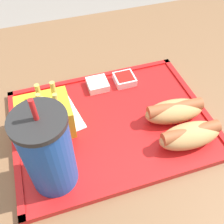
{
  "coord_description": "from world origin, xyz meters",
  "views": [
    {
      "loc": [
        0.11,
        0.29,
        1.14
      ],
      "look_at": [
        0.01,
        -0.03,
        0.75
      ],
      "focal_mm": 42.0,
      "sensor_mm": 36.0,
      "label": 1
    }
  ],
  "objects_px": {
    "hot_dog_far": "(190,135)",
    "sauce_cup_mayo": "(97,84)",
    "hot_dog_near": "(174,110)",
    "sauce_cup_ketchup": "(125,79)",
    "fries_carton": "(46,117)",
    "soda_cup": "(48,152)"
  },
  "relations": [
    {
      "from": "hot_dog_near",
      "to": "sauce_cup_ketchup",
      "type": "distance_m",
      "value": 0.15
    },
    {
      "from": "soda_cup",
      "to": "sauce_cup_mayo",
      "type": "height_order",
      "value": "soda_cup"
    },
    {
      "from": "hot_dog_far",
      "to": "hot_dog_near",
      "type": "bearing_deg",
      "value": -90.0
    },
    {
      "from": "hot_dog_near",
      "to": "fries_carton",
      "type": "height_order",
      "value": "fries_carton"
    },
    {
      "from": "soda_cup",
      "to": "hot_dog_far",
      "type": "relative_size",
      "value": 1.57
    },
    {
      "from": "hot_dog_near",
      "to": "fries_carton",
      "type": "xyz_separation_m",
      "value": [
        0.25,
        -0.05,
        0.01
      ]
    },
    {
      "from": "soda_cup",
      "to": "fries_carton",
      "type": "xyz_separation_m",
      "value": [
        -0.0,
        -0.11,
        -0.04
      ]
    },
    {
      "from": "soda_cup",
      "to": "hot_dog_far",
      "type": "distance_m",
      "value": 0.26
    },
    {
      "from": "soda_cup",
      "to": "hot_dog_near",
      "type": "relative_size",
      "value": 1.53
    },
    {
      "from": "sauce_cup_ketchup",
      "to": "sauce_cup_mayo",
      "type": "bearing_deg",
      "value": -2.17
    },
    {
      "from": "soda_cup",
      "to": "hot_dog_near",
      "type": "distance_m",
      "value": 0.26
    },
    {
      "from": "hot_dog_far",
      "to": "sauce_cup_mayo",
      "type": "bearing_deg",
      "value": -58.98
    },
    {
      "from": "soda_cup",
      "to": "sauce_cup_ketchup",
      "type": "height_order",
      "value": "soda_cup"
    },
    {
      "from": "sauce_cup_mayo",
      "to": "sauce_cup_ketchup",
      "type": "relative_size",
      "value": 1.0
    },
    {
      "from": "hot_dog_near",
      "to": "soda_cup",
      "type": "bearing_deg",
      "value": 13.2
    },
    {
      "from": "hot_dog_far",
      "to": "sauce_cup_ketchup",
      "type": "height_order",
      "value": "hot_dog_far"
    },
    {
      "from": "hot_dog_far",
      "to": "fries_carton",
      "type": "xyz_separation_m",
      "value": [
        0.25,
        -0.12,
        0.01
      ]
    },
    {
      "from": "fries_carton",
      "to": "hot_dog_far",
      "type": "bearing_deg",
      "value": 154.79
    },
    {
      "from": "fries_carton",
      "to": "sauce_cup_ketchup",
      "type": "xyz_separation_m",
      "value": [
        -0.19,
        -0.08,
        -0.03
      ]
    },
    {
      "from": "sauce_cup_mayo",
      "to": "fries_carton",
      "type": "bearing_deg",
      "value": 34.27
    },
    {
      "from": "soda_cup",
      "to": "fries_carton",
      "type": "height_order",
      "value": "soda_cup"
    },
    {
      "from": "fries_carton",
      "to": "sauce_cup_ketchup",
      "type": "distance_m",
      "value": 0.21
    }
  ]
}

